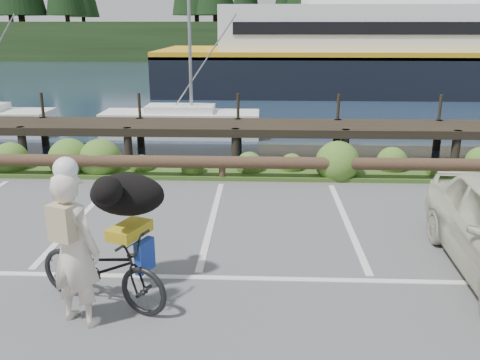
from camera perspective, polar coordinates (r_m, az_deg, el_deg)
name	(u,v)px	position (r m, az deg, el deg)	size (l,w,h in m)	color
ground	(200,265)	(8.13, -4.46, -9.55)	(72.00, 72.00, 0.00)	#515153
harbor_backdrop	(259,48)	(85.81, 2.09, 14.63)	(170.00, 160.00, 30.00)	#1A293E
vegetation_strip	(224,170)	(13.05, -1.77, 1.11)	(34.00, 1.60, 0.10)	#3D5B21
log_rail	(222,180)	(12.40, -2.00, 0.00)	(32.00, 0.30, 0.60)	#443021
bicycle	(102,268)	(7.10, -15.25, -9.52)	(0.70, 2.02, 1.06)	black
cyclist	(74,249)	(6.59, -18.15, -7.40)	(0.73, 0.48, 2.00)	beige
dog	(127,195)	(7.26, -12.56, -1.62)	(1.05, 0.51, 0.61)	black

